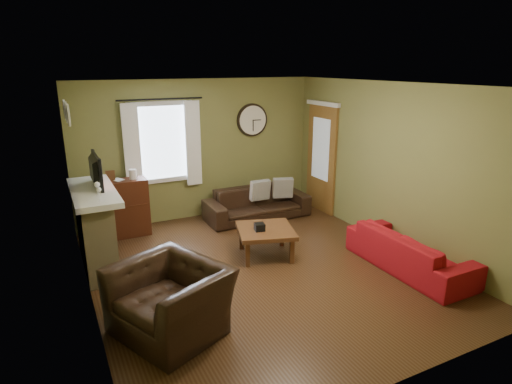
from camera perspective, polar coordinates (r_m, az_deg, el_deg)
name	(u,v)px	position (r m, az deg, el deg)	size (l,w,h in m)	color
floor	(262,269)	(6.29, 0.83, -10.27)	(4.60, 5.20, 0.00)	#3D2514
ceiling	(263,85)	(5.61, 0.94, 14.12)	(4.60, 5.20, 0.00)	white
wall_left	(82,207)	(5.22, -22.17, -1.90)	(0.00, 5.20, 2.60)	olive
wall_right	(391,166)	(7.14, 17.53, 3.37)	(0.00, 5.20, 2.60)	olive
wall_back	(199,150)	(8.15, -7.60, 5.59)	(4.60, 0.00, 2.60)	olive
wall_front	(405,257)	(3.84, 19.24, -8.20)	(4.60, 0.00, 2.60)	olive
fireplace	(95,232)	(6.56, -20.64, -4.98)	(0.40, 1.40, 1.10)	tan
firebox	(111,245)	(6.67, -18.79, -6.75)	(0.04, 0.60, 0.55)	black
mantel	(93,192)	(6.38, -20.91, 0.00)	(0.58, 1.60, 0.08)	white
tv	(92,175)	(6.47, -21.08, 2.18)	(0.60, 0.08, 0.35)	black
tv_screen	(97,170)	(6.46, -20.43, 2.75)	(0.02, 0.62, 0.36)	#994C3F
medallion_left	(68,115)	(5.81, -23.74, 9.36)	(0.28, 0.28, 0.03)	white
medallion_mid	(66,112)	(6.16, -23.95, 9.68)	(0.28, 0.28, 0.03)	white
medallion_right	(65,110)	(6.51, -24.14, 9.97)	(0.28, 0.28, 0.03)	white
window_pane	(162,142)	(7.90, -12.43, 6.47)	(1.00, 0.02, 1.30)	silver
curtain_rod	(161,99)	(7.71, -12.61, 11.99)	(0.03, 0.03, 1.50)	black
curtain_left	(132,149)	(7.70, -16.20, 5.56)	(0.28, 0.04, 1.55)	white
curtain_right	(193,144)	(7.96, -8.38, 6.40)	(0.28, 0.04, 1.55)	white
wall_clock	(253,120)	(8.44, -0.46, 9.56)	(0.64, 0.06, 0.64)	white
door	(321,159)	(8.56, 8.71, 4.38)	(0.05, 0.90, 2.10)	brown
bookshelf	(123,208)	(7.61, -17.28, -2.11)	(0.83, 0.35, 0.99)	#3D1A0D
book	(114,183)	(7.44, -18.43, 1.11)	(0.15, 0.21, 0.02)	#502E18
sofa_brown	(257,203)	(8.18, 0.16, -1.52)	(1.99, 0.78, 0.58)	black
pillow_left	(283,188)	(8.29, 3.59, 0.56)	(0.39, 0.12, 0.39)	gray
pillow_right	(260,190)	(8.12, 0.54, 0.25)	(0.38, 0.11, 0.38)	gray
sofa_red	(409,251)	(6.57, 19.77, -7.38)	(1.93, 0.75, 0.56)	maroon
armchair	(170,300)	(4.92, -11.37, -13.89)	(1.17, 1.02, 0.76)	black
coffee_table	(265,242)	(6.63, 1.27, -6.68)	(0.83, 0.83, 0.44)	#502E18
tissue_box	(259,233)	(6.49, 0.47, -5.50)	(0.15, 0.15, 0.11)	black
wine_glass_a	(99,194)	(5.76, -20.17, -0.30)	(0.06, 0.06, 0.18)	white
wine_glass_b	(98,190)	(5.90, -20.37, 0.24)	(0.07, 0.07, 0.21)	white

